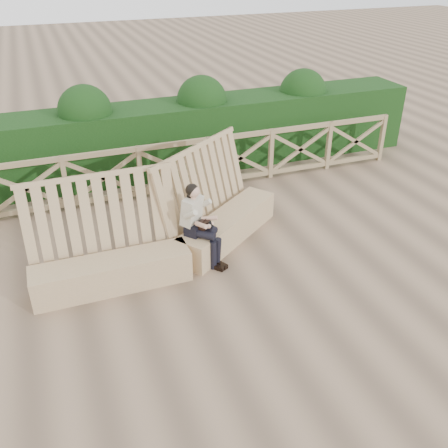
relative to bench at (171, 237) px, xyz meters
name	(u,v)px	position (x,y,z in m)	size (l,w,h in m)	color
ground	(240,287)	(0.74, -1.10, -0.41)	(60.00, 60.00, 0.00)	brown
bench	(171,237)	(0.00, 0.00, 0.00)	(4.35, 2.03, 1.62)	#9B8358
woman	(199,221)	(0.40, -0.20, 0.33)	(0.66, 0.76, 1.34)	black
guardrail	(175,167)	(0.74, 2.40, 0.14)	(10.10, 0.09, 1.10)	olive
hedge	(159,139)	(0.74, 3.60, 0.34)	(12.00, 1.20, 1.50)	black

